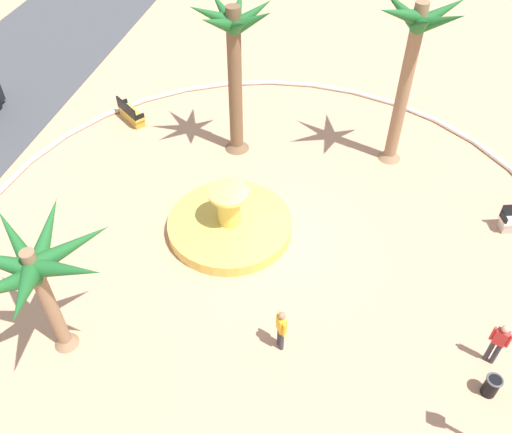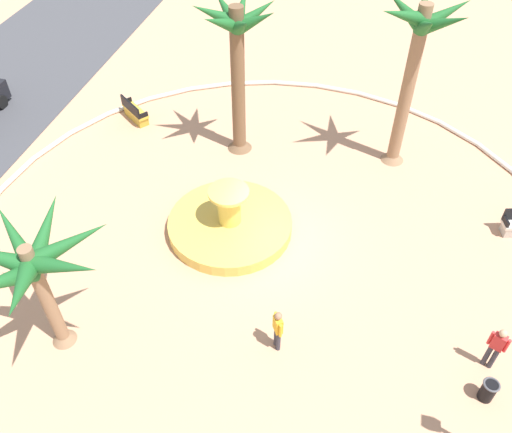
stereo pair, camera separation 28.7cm
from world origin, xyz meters
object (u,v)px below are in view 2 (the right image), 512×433
Objects in this scene: bench_west at (135,113)px; trash_bin at (488,390)px; palm_tree_near_fountain at (416,52)px; person_cyclist_photo at (278,329)px; fountain at (230,224)px; palm_tree_by_curb at (32,266)px; palm_tree_mid_plaza at (237,51)px; person_cyclist_helmet at (496,347)px.

trash_bin is (-10.25, -14.63, 0.04)m from bench_west.
person_cyclist_photo is at bearing 164.35° from palm_tree_near_fountain.
bench_west reaches higher than trash_bin.
fountain reaches higher than trash_bin.
palm_tree_by_curb is at bearing 95.10° from trash_bin.
trash_bin is 5.91m from person_cyclist_photo.
palm_tree_near_fountain is 1.07× the size of palm_tree_mid_plaza.
palm_tree_mid_plaza reaches higher than person_cyclist_photo.
person_cyclist_helmet is at bearing -81.93° from person_cyclist_photo.
palm_tree_by_curb reaches higher than person_cyclist_photo.
person_cyclist_photo is (-10.04, -8.74, 0.57)m from bench_west.
person_cyclist_photo is (0.21, 5.89, 0.53)m from trash_bin.
palm_tree_near_fountain reaches higher than palm_tree_mid_plaza.
palm_tree_by_curb is at bearing -167.50° from bench_west.
palm_tree_near_fountain is 4.00× the size of person_cyclist_helmet.
bench_west is (11.33, 2.51, -3.01)m from palm_tree_by_curb.
person_cyclist_helmet is 6.05m from person_cyclist_photo.
trash_bin is at bearing -92.01° from person_cyclist_photo.
person_cyclist_photo is (-4.34, -2.67, 0.63)m from fountain.
person_cyclist_photo is at bearing 87.99° from trash_bin.
person_cyclist_photo reaches higher than trash_bin.
person_cyclist_helmet is (-9.20, -14.73, 0.61)m from bench_west.
palm_tree_mid_plaza reaches higher than palm_tree_by_curb.
person_cyclist_helmet is at bearing -160.30° from palm_tree_near_fountain.
person_cyclist_helmet is at bearing -130.84° from palm_tree_mid_plaza.
fountain is at bearing -133.20° from bench_west.
palm_tree_mid_plaza is at bearing -14.07° from palm_tree_by_curb.
palm_tree_by_curb reaches higher than trash_bin.
person_cyclist_helmet is at bearing -5.49° from trash_bin.
fountain reaches higher than bench_west.
person_cyclist_helmet is (1.06, -0.10, 0.57)m from trash_bin.
palm_tree_near_fountain is 11.43m from trash_bin.
palm_tree_mid_plaza is 3.74× the size of person_cyclist_helmet.
trash_bin is at bearing -125.02° from bench_west.
palm_tree_mid_plaza is (10.44, -2.62, 1.08)m from palm_tree_by_curb.
palm_tree_by_curb reaches higher than bench_west.
palm_tree_near_fountain is at bearing -83.65° from palm_tree_mid_plaza.
bench_west is at bearing 41.04° from person_cyclist_photo.
palm_tree_near_fountain is at bearing -44.55° from fountain.
palm_tree_mid_plaza is at bearing 11.11° from fountain.
trash_bin is at bearing -84.90° from palm_tree_by_curb.
palm_tree_near_fountain is 14.40m from palm_tree_by_curb.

